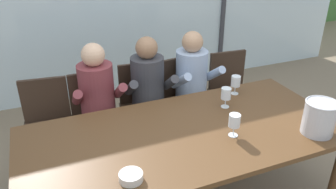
% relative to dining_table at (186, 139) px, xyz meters
% --- Properties ---
extents(ground, '(14.00, 14.00, 0.00)m').
position_rel_dining_table_xyz_m(ground, '(0.00, 1.00, -0.68)').
color(ground, '#847056').
extents(hillside_vineyard, '(13.62, 2.40, 1.48)m').
position_rel_dining_table_xyz_m(hillside_vineyard, '(0.00, 5.44, 0.06)').
color(hillside_vineyard, '#477A38').
rests_on(hillside_vineyard, ground).
extents(dining_table, '(2.42, 1.13, 0.74)m').
position_rel_dining_table_xyz_m(dining_table, '(0.00, 0.00, 0.00)').
color(dining_table, brown).
rests_on(dining_table, ground).
extents(chair_near_curtain, '(0.49, 0.49, 0.90)m').
position_rel_dining_table_xyz_m(chair_near_curtain, '(-0.94, 0.96, -0.16)').
color(chair_near_curtain, '#332319').
rests_on(chair_near_curtain, ground).
extents(chair_left_of_center, '(0.44, 0.44, 0.90)m').
position_rel_dining_table_xyz_m(chair_left_of_center, '(-0.50, 0.95, -0.16)').
color(chair_left_of_center, '#332319').
rests_on(chair_left_of_center, ground).
extents(chair_center, '(0.47, 0.47, 0.90)m').
position_rel_dining_table_xyz_m(chair_center, '(-0.02, 0.99, -0.16)').
color(chair_center, '#332319').
rests_on(chair_center, ground).
extents(chair_right_of_center, '(0.49, 0.49, 0.90)m').
position_rel_dining_table_xyz_m(chair_right_of_center, '(0.46, 0.99, -0.16)').
color(chair_right_of_center, '#332319').
rests_on(chair_right_of_center, ground).
extents(chair_near_window_right, '(0.47, 0.47, 0.90)m').
position_rel_dining_table_xyz_m(chair_near_window_right, '(1.00, 0.95, -0.16)').
color(chair_near_window_right, '#332319').
rests_on(chair_near_window_right, ground).
extents(person_maroon_top, '(0.47, 0.62, 1.22)m').
position_rel_dining_table_xyz_m(person_maroon_top, '(-0.48, 0.84, 0.02)').
color(person_maroon_top, brown).
rests_on(person_maroon_top, ground).
extents(person_charcoal_jacket, '(0.48, 0.63, 1.22)m').
position_rel_dining_table_xyz_m(person_charcoal_jacket, '(0.01, 0.84, 0.02)').
color(person_charcoal_jacket, '#38383D').
rests_on(person_charcoal_jacket, ground).
extents(person_pale_blue_shirt, '(0.48, 0.63, 1.22)m').
position_rel_dining_table_xyz_m(person_pale_blue_shirt, '(0.50, 0.84, 0.02)').
color(person_pale_blue_shirt, '#9EB2D1').
rests_on(person_pale_blue_shirt, ground).
extents(ice_bucket_primary, '(0.24, 0.24, 0.26)m').
position_rel_dining_table_xyz_m(ice_bucket_primary, '(0.89, -0.37, 0.19)').
color(ice_bucket_primary, '#B7B7BC').
rests_on(ice_bucket_primary, dining_table).
extents(tasting_bowl, '(0.15, 0.15, 0.05)m').
position_rel_dining_table_xyz_m(tasting_bowl, '(-0.53, -0.35, 0.09)').
color(tasting_bowl, silver).
rests_on(tasting_bowl, dining_table).
extents(wine_glass_by_left_taster, '(0.08, 0.08, 0.17)m').
position_rel_dining_table_xyz_m(wine_glass_by_left_taster, '(0.68, 0.41, 0.18)').
color(wine_glass_by_left_taster, silver).
rests_on(wine_glass_by_left_taster, dining_table).
extents(wine_glass_near_bucket, '(0.08, 0.08, 0.17)m').
position_rel_dining_table_xyz_m(wine_glass_near_bucket, '(0.30, -0.17, 0.18)').
color(wine_glass_near_bucket, silver).
rests_on(wine_glass_near_bucket, dining_table).
extents(wine_glass_center_pour, '(0.08, 0.08, 0.17)m').
position_rel_dining_table_xyz_m(wine_glass_center_pour, '(0.47, 0.23, 0.18)').
color(wine_glass_center_pour, silver).
rests_on(wine_glass_center_pour, dining_table).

